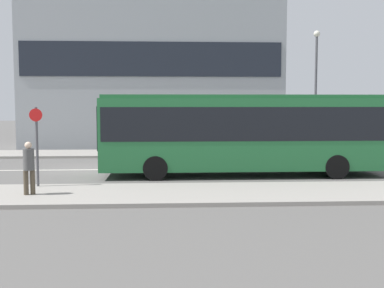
{
  "coord_description": "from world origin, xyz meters",
  "views": [
    {
      "loc": [
        3.48,
        -21.57,
        3.01
      ],
      "look_at": [
        4.56,
        -1.72,
        1.29
      ],
      "focal_mm": 45.0,
      "sensor_mm": 36.0,
      "label": 1
    }
  ],
  "objects_px": {
    "city_bus": "(242,129)",
    "street_lamp": "(316,79)",
    "bus_stop_sign": "(37,140)",
    "pedestrian_near_stop": "(29,165)",
    "parked_car_0": "(342,147)"
  },
  "relations": [
    {
      "from": "parked_car_0",
      "to": "pedestrian_near_stop",
      "type": "relative_size",
      "value": 2.66
    },
    {
      "from": "street_lamp",
      "to": "bus_stop_sign",
      "type": "bearing_deg",
      "value": -140.86
    },
    {
      "from": "pedestrian_near_stop",
      "to": "bus_stop_sign",
      "type": "bearing_deg",
      "value": 74.03
    },
    {
      "from": "city_bus",
      "to": "street_lamp",
      "type": "distance_m",
      "value": 9.71
    },
    {
      "from": "bus_stop_sign",
      "to": "street_lamp",
      "type": "bearing_deg",
      "value": 39.14
    },
    {
      "from": "bus_stop_sign",
      "to": "pedestrian_near_stop",
      "type": "bearing_deg",
      "value": -84.81
    },
    {
      "from": "city_bus",
      "to": "pedestrian_near_stop",
      "type": "relative_size",
      "value": 6.94
    },
    {
      "from": "street_lamp",
      "to": "pedestrian_near_stop",
      "type": "bearing_deg",
      "value": -136.74
    },
    {
      "from": "city_bus",
      "to": "parked_car_0",
      "type": "relative_size",
      "value": 2.6
    },
    {
      "from": "parked_car_0",
      "to": "city_bus",
      "type": "bearing_deg",
      "value": -139.44
    },
    {
      "from": "city_bus",
      "to": "parked_car_0",
      "type": "bearing_deg",
      "value": 41.13
    },
    {
      "from": "parked_car_0",
      "to": "street_lamp",
      "type": "distance_m",
      "value": 4.48
    },
    {
      "from": "parked_car_0",
      "to": "pedestrian_near_stop",
      "type": "bearing_deg",
      "value": -144.47
    },
    {
      "from": "bus_stop_sign",
      "to": "street_lamp",
      "type": "relative_size",
      "value": 0.39
    },
    {
      "from": "pedestrian_near_stop",
      "to": "city_bus",
      "type": "bearing_deg",
      "value": 9.64
    }
  ]
}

